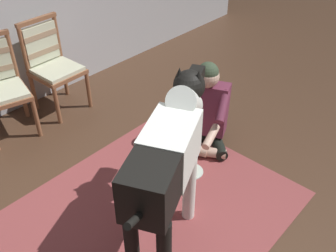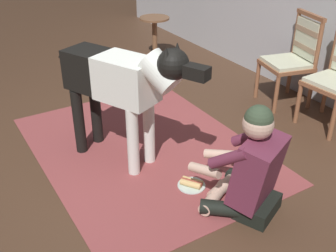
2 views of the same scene
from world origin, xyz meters
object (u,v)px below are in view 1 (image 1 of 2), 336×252
object	(u,v)px
person_sitting_on_floor	(205,112)
large_dog	(168,156)
dining_chair_right_of_pair	(51,61)
hot_dog_on_plate	(191,170)

from	to	relation	value
person_sitting_on_floor	large_dog	size ratio (longest dim) A/B	0.63
dining_chair_right_of_pair	person_sitting_on_floor	world-z (taller)	dining_chair_right_of_pair
large_dog	hot_dog_on_plate	xyz separation A→B (m)	(0.61, 0.28, -0.71)
person_sitting_on_floor	hot_dog_on_plate	xyz separation A→B (m)	(-0.43, -0.20, -0.32)
dining_chair_right_of_pair	person_sitting_on_floor	xyz separation A→B (m)	(0.57, -1.62, -0.19)
person_sitting_on_floor	large_dog	world-z (taller)	large_dog
large_dog	hot_dog_on_plate	world-z (taller)	large_dog
large_dog	hot_dog_on_plate	bearing A→B (deg)	24.47
person_sitting_on_floor	large_dog	distance (m)	1.21
dining_chair_right_of_pair	large_dog	xyz separation A→B (m)	(-0.48, -2.09, 0.19)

